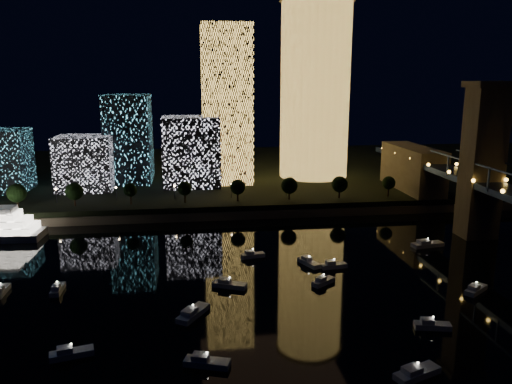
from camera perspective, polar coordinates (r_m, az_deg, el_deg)
ground at (r=112.35m, az=7.57°, el=-14.10°), size 520.00×520.00×0.00m
far_bank at (r=262.46m, az=-1.39°, el=2.23°), size 420.00×160.00×5.00m
seawall at (r=187.19m, az=1.15°, el=-2.42°), size 420.00×6.00×3.00m
tower_cylindrical at (r=237.98m, az=6.76°, el=11.57°), size 34.00×34.00×81.55m
tower_rectangular at (r=224.03m, az=-3.38°, el=9.88°), size 21.56×21.56×68.59m
midrise_blocks at (r=224.85m, az=-15.52°, el=4.63°), size 98.07×37.97×38.98m
motorboats at (r=121.31m, az=2.91°, el=-11.46°), size 124.57×70.64×2.78m
esplanade_trees at (r=189.13m, az=-10.05°, el=0.34°), size 165.85×6.86×8.93m
street_lamps at (r=195.20m, az=-9.29°, el=0.32°), size 132.70×0.70×5.65m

